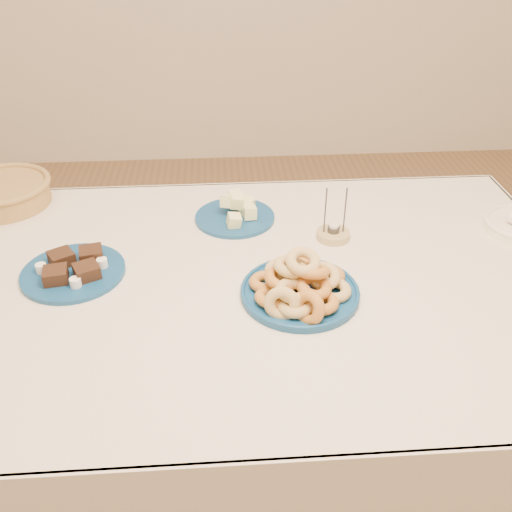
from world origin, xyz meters
name	(u,v)px	position (x,y,z in m)	size (l,w,h in m)	color
ground	(255,464)	(0.00, 0.00, 0.00)	(5.00, 5.00, 0.00)	brown
dining_table	(255,311)	(0.00, 0.00, 0.64)	(1.71, 1.11, 0.75)	brown
donut_platter	(300,286)	(0.10, -0.09, 0.78)	(0.39, 0.39, 0.13)	navy
melon_plate	(237,212)	(-0.03, 0.31, 0.77)	(0.26, 0.26, 0.08)	navy
brownie_plate	(73,270)	(-0.46, 0.05, 0.76)	(0.33, 0.33, 0.05)	navy
wicker_basket	(3,192)	(-0.75, 0.45, 0.79)	(0.39, 0.39, 0.08)	olive
candle_holder	(333,234)	(0.23, 0.18, 0.76)	(0.10, 0.10, 0.16)	tan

